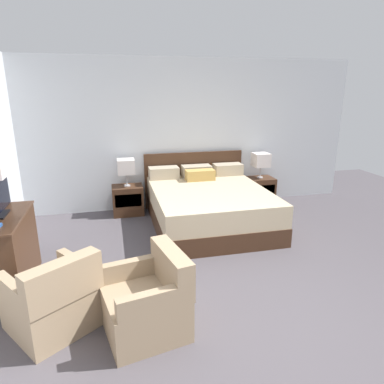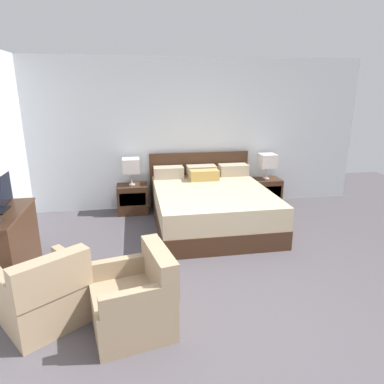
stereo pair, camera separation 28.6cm
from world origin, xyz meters
TOP-DOWN VIEW (x-y plane):
  - ground_plane at (0.00, 0.00)m, footprint 10.92×10.92m
  - wall_back at (0.00, 3.67)m, footprint 6.64×0.06m
  - bed at (0.27, 2.58)m, footprint 1.84×2.14m
  - nightstand_left at (-0.98, 3.38)m, footprint 0.53×0.40m
  - nightstand_right at (1.52, 3.38)m, footprint 0.53×0.40m
  - table_lamp_left at (-0.98, 3.38)m, footprint 0.29×0.29m
  - table_lamp_right at (1.52, 3.38)m, footprint 0.29×0.29m
  - dresser at (-2.43, 1.32)m, footprint 0.54×1.05m
  - armchair_by_window at (-1.81, 0.45)m, footprint 0.96×0.96m
  - armchair_companion at (-0.97, 0.23)m, footprint 0.82×0.81m

SIDE VIEW (x-z plane):
  - ground_plane at x=0.00m, z-range 0.00..0.00m
  - nightstand_left at x=-0.98m, z-range 0.00..0.51m
  - nightstand_right at x=1.52m, z-range 0.00..0.51m
  - armchair_by_window at x=-1.81m, z-range -0.10..0.66m
  - armchair_companion at x=-0.97m, z-range -0.10..0.66m
  - bed at x=0.27m, z-range -0.18..0.84m
  - dresser at x=-2.43m, z-range 0.01..0.84m
  - table_lamp_left at x=-0.98m, z-range 0.62..1.09m
  - table_lamp_right at x=1.52m, z-range 0.62..1.09m
  - wall_back at x=0.00m, z-range 0.00..2.67m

